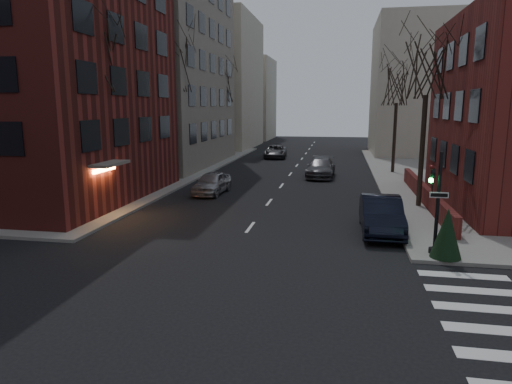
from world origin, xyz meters
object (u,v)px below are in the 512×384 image
Objects in this scene: tree_left_c at (221,86)px; evergreen_shrub at (447,233)px; car_lane_silver at (212,183)px; traffic_signal at (436,209)px; tree_left_a at (95,56)px; sandwich_board at (397,205)px; parked_sedan at (381,215)px; tree_right_b at (397,85)px; streetlamp_near at (165,129)px; car_lane_far at (275,151)px; streetlamp_far at (231,120)px; car_lane_gray at (321,168)px; tree_left_b at (175,66)px; tree_right_a at (428,66)px.

evergreen_shrub is at bearing -61.50° from tree_left_c.
traffic_signal is at bearing -38.94° from car_lane_silver.
tree_left_a is 17.98m from sandwich_board.
tree_right_b is at bearing 81.96° from parked_sedan.
tree_right_b is at bearing 88.80° from evergreen_shrub.
tree_right_b is 24.38m from evergreen_shrub.
sandwich_board is at bearing -22.52° from streetlamp_near.
evergreen_shrub is (0.37, -0.49, -0.79)m from traffic_signal.
tree_left_c is 18.40m from streetlamp_near.
car_lane_silver is at bearing 53.13° from tree_left_a.
tree_left_c is 9.58m from car_lane_far.
car_lane_silver is (4.56, -19.93, -7.28)m from tree_left_c.
car_lane_gray is at bearing -50.45° from streetlamp_far.
tree_right_b is 1.69× the size of car_lane_gray.
streetlamp_far is at bearing -179.98° from car_lane_far.
tree_left_b is 2.07× the size of car_lane_far.
tree_left_b is 20.90m from sandwich_board.
car_lane_silver is 22.34m from car_lane_far.
car_lane_gray is at bearing 32.10° from streetlamp_near.
evergreen_shrub is at bearing -63.77° from streetlamp_far.
tree_right_b reaches higher than traffic_signal.
tree_left_b is 18.64m from tree_right_b.
car_lane_gray is at bearing 105.47° from evergreen_shrub.
traffic_signal is 0.64× the size of streetlamp_near.
streetlamp_near is 6.68× the size of sandwich_board.
tree_left_a reaches higher than traffic_signal.
tree_right_a reaches higher than streetlamp_far.
tree_left_b is 2.10× the size of parked_sedan.
traffic_signal is 0.39× the size of tree_left_a.
tree_left_b is 16.68m from streetlamp_far.
car_lane_far is at bearing 90.35° from car_lane_silver.
evergreen_shrub is at bearing -39.34° from car_lane_silver.
streetlamp_near is 1.43× the size of car_lane_silver.
evergreen_shrub is at bearing -17.82° from tree_left_a.
tree_left_c reaches higher than streetlamp_far.
streetlamp_far reaches higher than car_lane_gray.
tree_left_b reaches higher than tree_left_c.
parked_sedan reaches higher than car_lane_gray.
car_lane_silver is 4.66× the size of sandwich_board.
car_lane_gray is at bearing -152.58° from tree_right_b.
tree_left_c is 32.38m from parked_sedan.
tree_right_b reaches higher than streetlamp_near.
tree_left_b is at bearing 134.35° from evergreen_shrub.
tree_left_c is (0.00, 26.00, -0.44)m from tree_left_a.
parked_sedan is (15.00, -13.79, -8.07)m from tree_left_b.
tree_left_a is 18.05m from tree_right_a.
parked_sedan is 5.47× the size of sandwich_board.
streetlamp_far is 1.43× the size of car_lane_silver.
car_lane_gray is (11.48, 14.83, -7.68)m from tree_left_a.
sandwich_board is at bearing 71.31° from parked_sedan.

